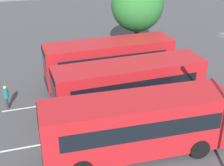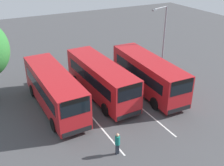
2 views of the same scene
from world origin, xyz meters
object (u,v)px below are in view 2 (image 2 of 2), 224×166
at_px(pedestrian, 117,142).
at_px(street_lamp, 163,35).
at_px(bus_center_right, 148,74).
at_px(bus_far_left, 54,89).
at_px(bus_center_left, 101,78).

bearing_deg(pedestrian, street_lamp, -57.20).
distance_m(bus_center_right, pedestrian, 9.07).
xyz_separation_m(bus_far_left, street_lamp, (-2.24, 12.17, 2.24)).
bearing_deg(bus_center_right, bus_center_left, -102.74).
height_order(bus_far_left, bus_center_right, same).
bearing_deg(bus_center_right, street_lamp, 131.45).
relative_size(bus_center_left, pedestrian, 5.90).
distance_m(bus_center_left, bus_center_right, 4.32).
height_order(bus_far_left, street_lamp, street_lamp).
distance_m(bus_center_right, street_lamp, 5.46).
xyz_separation_m(bus_far_left, bus_center_left, (-0.11, 4.16, 0.00)).
relative_size(bus_center_right, pedestrian, 5.87).
xyz_separation_m(bus_center_left, bus_center_right, (1.07, 4.19, 0.00)).
bearing_deg(bus_center_left, bus_center_right, 73.15).
bearing_deg(bus_center_left, street_lamp, 102.32).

